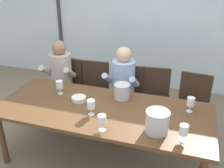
% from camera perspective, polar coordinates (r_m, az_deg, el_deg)
% --- Properties ---
extents(ground, '(14.00, 14.00, 0.00)m').
position_cam_1_polar(ground, '(4.17, 2.75, -7.34)').
color(ground, '#847056').
extents(window_glass_panel, '(7.64, 0.03, 2.60)m').
position_cam_1_polar(window_glass_panel, '(4.88, 7.28, 14.00)').
color(window_glass_panel, silver).
rests_on(window_glass_panel, ground).
extents(window_mullion_left, '(0.06, 0.06, 2.60)m').
position_cam_1_polar(window_mullion_left, '(5.44, -11.44, 14.90)').
color(window_mullion_left, '#38383D').
rests_on(window_mullion_left, ground).
extents(hillside_vineyard, '(13.64, 2.40, 1.79)m').
position_cam_1_polar(hillside_vineyard, '(9.00, 12.47, 16.25)').
color(hillside_vineyard, '#386633').
rests_on(hillside_vineyard, ground).
extents(dining_table, '(2.44, 1.01, 0.74)m').
position_cam_1_polar(dining_table, '(3.00, -2.05, -6.46)').
color(dining_table, brown).
rests_on(dining_table, ground).
extents(chair_near_curtain, '(0.49, 0.49, 0.89)m').
position_cam_1_polar(chair_near_curtain, '(4.15, -9.66, 0.35)').
color(chair_near_curtain, '#332319').
rests_on(chair_near_curtain, ground).
extents(chair_left_of_center, '(0.46, 0.46, 0.89)m').
position_cam_1_polar(chair_left_of_center, '(3.97, -4.01, -0.53)').
color(chair_left_of_center, '#332319').
rests_on(chair_left_of_center, ground).
extents(chair_center, '(0.48, 0.48, 0.89)m').
position_cam_1_polar(chair_center, '(3.83, 3.26, -1.55)').
color(chair_center, '#332319').
rests_on(chair_center, ground).
extents(chair_right_of_center, '(0.48, 0.48, 0.89)m').
position_cam_1_polar(chair_right_of_center, '(3.78, 9.17, -2.27)').
color(chair_right_of_center, '#332319').
rests_on(chair_right_of_center, ground).
extents(chair_near_window_right, '(0.48, 0.48, 0.89)m').
position_cam_1_polar(chair_near_window_right, '(3.72, 17.24, -3.64)').
color(chair_near_window_right, '#332319').
rests_on(chair_near_window_right, ground).
extents(person_beige_jumper, '(0.49, 0.63, 1.21)m').
position_cam_1_polar(person_beige_jumper, '(3.98, -11.40, 1.83)').
color(person_beige_jumper, '#B7AD9E').
rests_on(person_beige_jumper, ground).
extents(person_pale_blue_shirt, '(0.47, 0.61, 1.21)m').
position_cam_1_polar(person_pale_blue_shirt, '(3.64, 2.15, -0.01)').
color(person_pale_blue_shirt, '#9EB2D1').
rests_on(person_pale_blue_shirt, ground).
extents(ice_bucket_primary, '(0.19, 0.19, 0.19)m').
position_cam_1_polar(ice_bucket_primary, '(3.14, 2.19, -1.54)').
color(ice_bucket_primary, '#B7B7BC').
rests_on(ice_bucket_primary, dining_table).
extents(ice_bucket_secondary, '(0.24, 0.24, 0.23)m').
position_cam_1_polar(ice_bucket_secondary, '(2.57, 9.85, -8.05)').
color(ice_bucket_secondary, '#B7B7BC').
rests_on(ice_bucket_secondary, dining_table).
extents(tasting_bowl, '(0.17, 0.17, 0.05)m').
position_cam_1_polar(tasting_bowl, '(3.14, -7.26, -3.20)').
color(tasting_bowl, silver).
rests_on(tasting_bowl, dining_table).
extents(wine_glass_by_left_taster, '(0.08, 0.08, 0.17)m').
position_cam_1_polar(wine_glass_by_left_taster, '(2.50, 15.38, -9.74)').
color(wine_glass_by_left_taster, silver).
rests_on(wine_glass_by_left_taster, dining_table).
extents(wine_glass_near_bucket, '(0.08, 0.08, 0.17)m').
position_cam_1_polar(wine_glass_near_bucket, '(3.30, -11.39, -0.23)').
color(wine_glass_near_bucket, silver).
rests_on(wine_glass_near_bucket, dining_table).
extents(wine_glass_center_pour, '(0.08, 0.08, 0.17)m').
position_cam_1_polar(wine_glass_center_pour, '(2.81, -4.61, -4.59)').
color(wine_glass_center_pour, silver).
rests_on(wine_glass_center_pour, dining_table).
extents(wine_glass_by_right_taster, '(0.08, 0.08, 0.17)m').
position_cam_1_polar(wine_glass_by_right_taster, '(2.98, 16.80, -3.83)').
color(wine_glass_by_right_taster, silver).
rests_on(wine_glass_by_right_taster, dining_table).
extents(wine_glass_spare_empty, '(0.08, 0.08, 0.17)m').
position_cam_1_polar(wine_glass_spare_empty, '(2.55, -2.21, -7.91)').
color(wine_glass_spare_empty, silver).
rests_on(wine_glass_spare_empty, dining_table).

